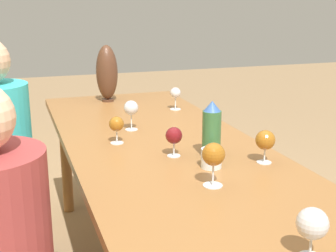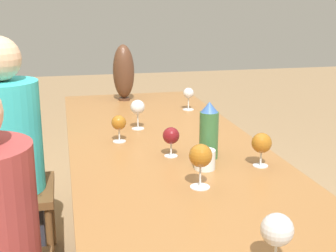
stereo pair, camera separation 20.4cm
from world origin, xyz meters
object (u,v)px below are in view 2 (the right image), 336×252
Objects in this scene: wine_glass_3 at (277,230)px; person_far at (10,150)px; wine_glass_4 at (119,123)px; wine_glass_2 at (201,156)px; wine_glass_6 at (188,94)px; water_bottle at (209,131)px; vase at (124,72)px; wine_glass_5 at (138,108)px; wine_glass_0 at (171,136)px; water_tumbler at (205,159)px; wine_glass_1 at (262,143)px.

wine_glass_3 is 1.66m from person_far.
wine_glass_3 is 1.14m from wine_glass_4.
wine_glass_6 is (1.15, -0.27, -0.02)m from wine_glass_2.
water_bottle is 0.45m from wine_glass_4.
vase is 2.87× the size of wine_glass_4.
wine_glass_2 is 1.05× the size of wine_glass_5.
water_bottle is 0.16m from wine_glass_0.
wine_glass_2 is (-0.30, 0.12, -0.00)m from water_bottle.
wine_glass_5 is 1.13× the size of wine_glass_6.
wine_glass_0 is 1.00× the size of wine_glass_4.
water_tumbler is 1.00m from wine_glass_6.
wine_glass_0 is 0.10× the size of person_far.
wine_glass_5 is at bearing 22.88° from water_bottle.
water_bottle is 1.23m from vase.
wine_glass_0 is 0.79× the size of wine_glass_2.
wine_glass_5 is (0.65, 0.38, 0.02)m from wine_glass_1.
water_tumbler is 0.69m from wine_glass_3.
person_far reaches higher than wine_glass_6.
wine_glass_3 reaches higher than wine_glass_4.
wine_glass_1 reaches higher than wine_glass_4.
wine_glass_0 is 0.86m from wine_glass_3.
wine_glass_1 is 0.33m from wine_glass_2.
wine_glass_1 reaches higher than water_tumbler.
wine_glass_2 is at bearing -161.01° from wine_glass_4.
wine_glass_1 is at bearing -62.28° from wine_glass_2.
water_bottle is 2.91× the size of water_tumbler.
vase is 2.28× the size of wine_glass_2.
water_bottle reaches higher than wine_glass_4.
wine_glass_2 is (-0.35, -0.02, 0.03)m from wine_glass_0.
wine_glass_1 is (-0.14, -0.17, -0.02)m from water_bottle.
wine_glass_3 is (-0.81, 0.08, -0.02)m from water_bottle.
water_tumbler is 1.12m from person_far.
vase is at bearing 14.76° from wine_glass_1.
wine_glass_4 is at bearing 138.95° from wine_glass_6.
water_bottle is 0.55m from wine_glass_5.
wine_glass_6 is 0.11× the size of person_far.
vase is 1.17m from wine_glass_0.
wine_glass_1 is 0.67m from wine_glass_4.
wine_glass_1 is at bearing -149.40° from wine_glass_5.
vase is at bearing 2.38° from wine_glass_2.
wine_glass_1 is (-0.02, -0.22, 0.05)m from water_tumbler.
vase is 0.71m from wine_glass_5.
wine_glass_5 is at bearing 134.37° from wine_glass_6.
water_bottle is at bearing -126.80° from person_far.
wine_glass_1 is at bearing -94.66° from water_tumbler.
water_tumbler is 0.51m from wine_glass_4.
person_far reaches higher than wine_glass_2.
water_tumbler is 0.23m from wine_glass_1.
wine_glass_1 is at bearing -121.46° from wine_glass_0.
wine_glass_1 is 1.31m from person_far.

